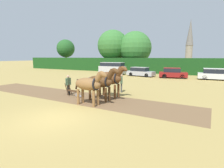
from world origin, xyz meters
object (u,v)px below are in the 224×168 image
at_px(tree_far_left, 66,49).
at_px(draft_horse_lead_left, 89,84).
at_px(tree_left, 113,45).
at_px(parked_car_center, 215,74).
at_px(draft_horse_lead_right, 101,82).
at_px(farmer_at_plow, 68,84).
at_px(parked_car_center_left, 173,73).
at_px(plow, 75,93).
at_px(draft_horse_trail_left, 110,78).
at_px(farmer_beside_team, 121,82).
at_px(tree_center_left, 135,48).
at_px(church_spire, 190,42).
at_px(parked_car_left, 140,72).
at_px(parked_van, 112,68).

xyz_separation_m(tree_far_left, draft_horse_lead_left, (27.28, -27.76, -3.95)).
xyz_separation_m(tree_far_left, tree_left, (14.85, -0.72, 0.38)).
xyz_separation_m(tree_left, parked_car_center, (20.33, -8.71, -4.95)).
bearing_deg(draft_horse_lead_right, farmer_at_plow, 175.76).
relative_size(tree_left, parked_car_center_left, 2.18).
distance_m(draft_horse_lead_left, plow, 3.02).
bearing_deg(draft_horse_trail_left, tree_far_left, 139.77).
bearing_deg(tree_far_left, plow, -46.64).
bearing_deg(draft_horse_trail_left, parked_car_center_left, 83.62).
xyz_separation_m(plow, farmer_at_plow, (-0.89, 0.29, 0.64)).
xyz_separation_m(farmer_beside_team, parked_car_center, (7.79, 13.58, -0.18)).
height_order(farmer_at_plow, parked_car_center, farmer_at_plow).
height_order(tree_far_left, draft_horse_trail_left, tree_far_left).
xyz_separation_m(draft_horse_lead_left, farmer_beside_team, (0.12, 4.75, -0.44)).
height_order(plow, parked_car_center_left, parked_car_center_left).
bearing_deg(tree_far_left, farmer_beside_team, -40.02).
relative_size(tree_center_left, plow, 5.81).
distance_m(church_spire, draft_horse_lead_left, 51.50).
relative_size(tree_far_left, tree_center_left, 0.89).
relative_size(plow, farmer_at_plow, 0.91).
relative_size(farmer_at_plow, parked_car_left, 0.36).
relative_size(tree_far_left, draft_horse_trail_left, 2.78).
bearing_deg(tree_center_left, church_spire, 67.69).
distance_m(tree_center_left, parked_car_center_left, 14.96).
bearing_deg(farmer_at_plow, draft_horse_lead_left, -33.47).
xyz_separation_m(tree_far_left, church_spire, (29.17, 23.33, 2.28)).
distance_m(draft_horse_trail_left, parked_car_center, 17.49).
height_order(draft_horse_lead_left, parked_car_center, draft_horse_lead_left).
relative_size(draft_horse_lead_right, parked_car_center, 0.62).
distance_m(tree_far_left, parked_van, 21.89).
bearing_deg(parked_van, parked_car_left, -4.32).
height_order(farmer_beside_team, parked_van, parked_van).
xyz_separation_m(parked_car_left, parked_car_center, (10.49, 0.39, 0.04)).
height_order(tree_far_left, draft_horse_lead_right, tree_far_left).
height_order(tree_far_left, tree_center_left, tree_center_left).
bearing_deg(farmer_beside_team, tree_center_left, 82.24).
distance_m(tree_center_left, parked_van, 10.68).
xyz_separation_m(draft_horse_trail_left, farmer_at_plow, (-3.42, -0.96, -0.54)).
distance_m(tree_far_left, tree_center_left, 19.81).
bearing_deg(plow, draft_horse_trail_left, 28.45).
height_order(farmer_beside_team, parked_car_center, farmer_beside_team).
xyz_separation_m(draft_horse_lead_left, farmer_at_plow, (-3.32, 1.73, -0.42)).
xyz_separation_m(tree_center_left, draft_horse_trail_left, (7.58, -25.56, -3.57)).
xyz_separation_m(draft_horse_lead_right, farmer_at_plow, (-3.38, 0.38, -0.44)).
distance_m(church_spire, parked_van, 34.81).
xyz_separation_m(parked_van, parked_car_left, (5.39, -0.41, -0.39)).
height_order(draft_horse_lead_left, draft_horse_trail_left, draft_horse_trail_left).
bearing_deg(draft_horse_lead_left, draft_horse_trail_left, 90.03).
xyz_separation_m(draft_horse_lead_right, plow, (-2.49, 0.10, -1.08)).
height_order(church_spire, draft_horse_lead_right, church_spire).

